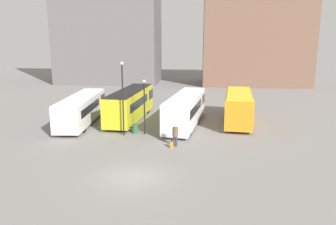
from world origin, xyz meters
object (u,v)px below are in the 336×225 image
at_px(bus_2, 186,109).
at_px(trash_bin, 135,129).
at_px(bus_3, 239,106).
at_px(lamp_post_1, 144,102).
at_px(bus_0, 82,108).
at_px(traveler, 175,133).
at_px(bus_1, 131,103).
at_px(suitcase, 172,144).
at_px(lamp_post_0, 123,93).

height_order(bus_2, trash_bin, bus_2).
distance_m(bus_3, lamp_post_1, 10.45).
xyz_separation_m(bus_0, traveler, (10.09, -6.62, -0.51)).
relative_size(bus_1, suitcase, 14.70).
relative_size(bus_1, lamp_post_1, 2.29).
bearing_deg(bus_2, bus_3, -65.76).
bearing_deg(bus_1, bus_3, -88.02).
xyz_separation_m(bus_2, traveler, (-0.52, -6.93, -0.62)).
height_order(lamp_post_1, trash_bin, lamp_post_1).
bearing_deg(bus_3, bus_2, 112.16).
bearing_deg(bus_2, traveler, -176.46).
distance_m(suitcase, lamp_post_1, 5.34).
xyz_separation_m(traveler, lamp_post_1, (-3.03, 3.21, 1.90)).
xyz_separation_m(bus_1, bus_3, (11.38, -0.32, -0.04)).
height_order(bus_1, trash_bin, bus_1).
bearing_deg(traveler, bus_0, 55.66).
bearing_deg(bus_2, lamp_post_1, 144.15).
relative_size(suitcase, lamp_post_1, 0.16).
distance_m(bus_0, bus_2, 10.61).
bearing_deg(bus_3, suitcase, 151.34).
relative_size(bus_2, trash_bin, 13.20).
relative_size(suitcase, lamp_post_0, 0.12).
xyz_separation_m(traveler, lamp_post_0, (-4.84, 2.66, 2.73)).
relative_size(bus_0, lamp_post_0, 1.70).
bearing_deg(lamp_post_0, bus_1, 95.99).
bearing_deg(bus_0, traveler, -127.83).
relative_size(bus_0, bus_1, 0.98).
xyz_separation_m(traveler, trash_bin, (-3.97, 3.44, -0.64)).
height_order(bus_0, bus_3, bus_3).
bearing_deg(bus_2, trash_bin, 135.64).
relative_size(bus_0, bus_2, 0.99).
bearing_deg(bus_1, lamp_post_0, -170.41).
distance_m(bus_2, traveler, 6.97).
bearing_deg(suitcase, trash_bin, 42.70).
relative_size(suitcase, trash_bin, 0.91).
height_order(bus_3, lamp_post_1, lamp_post_1).
relative_size(bus_1, lamp_post_0, 1.73).
xyz_separation_m(bus_1, suitcase, (5.25, -9.29, -1.47)).
distance_m(bus_1, bus_3, 11.38).
height_order(bus_1, bus_2, bus_1).
height_order(bus_0, bus_1, bus_1).
height_order(bus_0, traveler, bus_0).
bearing_deg(trash_bin, lamp_post_1, -13.49).
bearing_deg(traveler, trash_bin, 48.06).
bearing_deg(bus_3, traveler, 151.02).
bearing_deg(traveler, bus_1, 30.81).
height_order(suitcase, lamp_post_1, lamp_post_1).
bearing_deg(bus_1, bus_0, 119.27).
xyz_separation_m(suitcase, lamp_post_1, (-2.78, 3.67, 2.69)).
bearing_deg(traveler, bus_2, -5.29).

